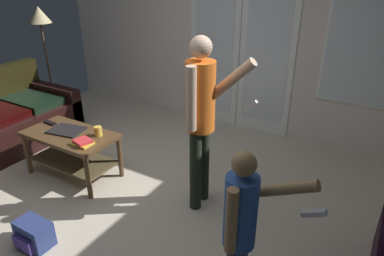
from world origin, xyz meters
TOP-DOWN VIEW (x-y plane):
  - ground_plane at (0.00, 0.00)m, footprint 5.48×4.61m
  - wall_back_with_doors at (0.08, 2.27)m, footprint 5.48×0.09m
  - coffee_table at (-0.78, 0.13)m, footprint 0.99×0.53m
  - person_adult at (0.65, 0.39)m, footprint 0.57×0.46m
  - person_child at (1.44, -0.53)m, footprint 0.54×0.33m
  - floor_lamp at (-2.44, 1.26)m, footprint 0.32×0.32m
  - backpack at (-0.25, -0.80)m, footprint 0.30×0.22m
  - laptop_closed at (-0.84, 0.15)m, footprint 0.39×0.32m
  - cup_near_edge at (-0.48, 0.24)m, footprint 0.08×0.08m
  - tv_remote_black at (-1.15, 0.19)m, footprint 0.17×0.06m
  - book_stack at (-0.47, 0.02)m, footprint 0.19×0.18m

SIDE VIEW (x-z plane):
  - ground_plane at x=0.00m, z-range -0.02..0.00m
  - backpack at x=-0.25m, z-range 0.00..0.22m
  - coffee_table at x=-0.78m, z-range 0.11..0.62m
  - laptop_closed at x=-0.84m, z-range 0.50..0.52m
  - tv_remote_black at x=-1.15m, z-range 0.50..0.53m
  - book_stack at x=-0.47m, z-range 0.50..0.55m
  - cup_near_edge at x=-0.48m, z-range 0.50..0.61m
  - person_child at x=1.44m, z-range 0.12..1.34m
  - person_adult at x=0.65m, z-range 0.16..1.77m
  - wall_back_with_doors at x=0.08m, z-range -0.03..2.54m
  - floor_lamp at x=-2.44m, z-range 0.56..2.14m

